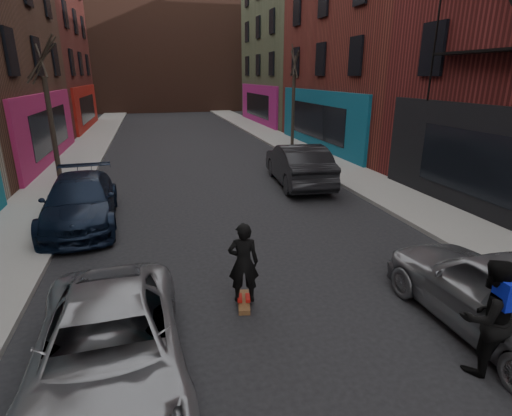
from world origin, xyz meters
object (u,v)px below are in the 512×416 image
tree_left_far (48,101)px  pedestrian (488,317)px  parked_right_end (298,164)px  skateboard (244,302)px  tree_right_far (294,89)px  parked_left_far (109,348)px  skateboarder (243,263)px  parked_left_end (80,201)px  parked_right_far (501,294)px

tree_left_far → pedestrian: bearing=-58.3°
parked_right_end → skateboard: (-4.25, -8.43, -0.79)m
parked_right_end → skateboard: 9.47m
tree_right_far → parked_left_far: 21.06m
skateboarder → tree_left_far: bearing=-52.8°
skateboarder → parked_left_far: bearing=46.1°
parked_left_end → skateboarder: (3.75, -5.66, 0.19)m
tree_right_far → parked_right_far: bearing=-99.0°
skateboard → parked_left_end: bearing=134.8°
parked_left_far → skateboarder: skateboarder is taller
tree_left_far → pedestrian: tree_left_far is taller
tree_left_far → skateboard: 12.67m
tree_left_far → parked_right_end: bearing=-14.9°
tree_left_far → parked_right_far: bearing=-54.2°
tree_right_far → skateboarder: bearing=-112.5°
tree_left_far → parked_left_far: 13.27m
tree_left_far → pedestrian: (8.45, -13.70, -2.45)m
tree_right_far → skateboarder: (-7.05, -16.99, -2.62)m
tree_left_far → parked_left_far: tree_left_far is taller
parked_left_far → pedestrian: bearing=-13.1°
tree_left_far → parked_right_end: tree_left_far is taller
parked_right_far → skateboarder: (-4.05, 2.03, 0.13)m
skateboarder → pedestrian: (3.10, -2.71, 0.02)m
parked_left_end → pedestrian: size_ratio=2.71×
tree_left_far → parked_right_far: (9.40, -13.02, -2.60)m
tree_right_far → tree_left_far: bearing=-154.2°
parked_left_far → parked_right_end: parked_right_end is taller
parked_right_end → tree_right_far: bearing=-102.8°
tree_right_far → skateboard: size_ratio=8.50×
tree_left_far → skateboarder: bearing=-64.0°
tree_right_far → parked_right_far: tree_right_far is taller
skateboard → skateboarder: skateboarder is taller
skateboarder → parked_right_end: bearing=-105.5°
parked_right_end → parked_left_end: bearing=24.4°
skateboarder → skateboard: bearing=-0.0°
parked_left_end → pedestrian: (6.85, -8.37, 0.21)m
parked_right_far → skateboarder: bearing=-27.2°
parked_left_far → pedestrian: size_ratio=2.48×
skateboard → pedestrian: (3.10, -2.71, 0.88)m
tree_right_far → pedestrian: tree_right_far is taller
tree_left_far → skateboarder: tree_left_far is taller
parked_right_far → skateboard: 4.59m
skateboard → skateboarder: 0.86m
parked_left_far → pedestrian: (5.45, -1.07, 0.30)m
skateboard → skateboarder: size_ratio=0.49×
parked_left_far → parked_left_end: parked_left_end is taller
parked_left_end → pedestrian: bearing=-53.7°
parked_left_end → parked_right_far: (7.80, -7.69, 0.05)m
parked_right_end → parked_left_far: bearing=62.0°
parked_right_far → parked_right_end: parked_right_end is taller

